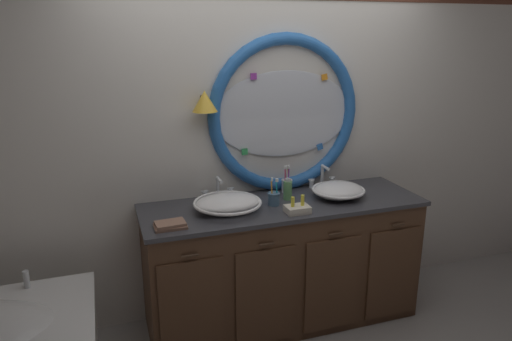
{
  "coord_description": "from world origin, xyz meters",
  "views": [
    {
      "loc": [
        -1.16,
        -2.61,
        2.06
      ],
      "look_at": [
        -0.18,
        0.25,
        1.17
      ],
      "focal_mm": 32.99,
      "sensor_mm": 36.0,
      "label": 1
    }
  ],
  "objects_px": {
    "toothbrush_holder_right": "(287,184)",
    "soap_dispenser": "(288,190)",
    "folded_hand_towel": "(170,225)",
    "toiletry_basket": "(297,209)",
    "sink_basin_left": "(228,203)",
    "sink_basin_right": "(338,190)",
    "toothbrush_holder_left": "(274,198)"
  },
  "relations": [
    {
      "from": "toiletry_basket",
      "to": "soap_dispenser",
      "type": "bearing_deg",
      "value": 81.61
    },
    {
      "from": "toothbrush_holder_right",
      "to": "soap_dispenser",
      "type": "height_order",
      "value": "toothbrush_holder_right"
    },
    {
      "from": "sink_basin_right",
      "to": "soap_dispenser",
      "type": "xyz_separation_m",
      "value": [
        -0.36,
        0.08,
        0.02
      ]
    },
    {
      "from": "soap_dispenser",
      "to": "toothbrush_holder_right",
      "type": "bearing_deg",
      "value": 69.74
    },
    {
      "from": "sink_basin_left",
      "to": "toothbrush_holder_left",
      "type": "relative_size",
      "value": 2.32
    },
    {
      "from": "soap_dispenser",
      "to": "toothbrush_holder_left",
      "type": "bearing_deg",
      "value": -150.94
    },
    {
      "from": "sink_basin_right",
      "to": "toothbrush_holder_left",
      "type": "height_order",
      "value": "toothbrush_holder_left"
    },
    {
      "from": "toothbrush_holder_right",
      "to": "folded_hand_towel",
      "type": "relative_size",
      "value": 1.07
    },
    {
      "from": "folded_hand_towel",
      "to": "toothbrush_holder_right",
      "type": "bearing_deg",
      "value": 22.8
    },
    {
      "from": "sink_basin_left",
      "to": "folded_hand_towel",
      "type": "bearing_deg",
      "value": -158.76
    },
    {
      "from": "sink_basin_right",
      "to": "soap_dispenser",
      "type": "height_order",
      "value": "soap_dispenser"
    },
    {
      "from": "soap_dispenser",
      "to": "sink_basin_right",
      "type": "bearing_deg",
      "value": -12.89
    },
    {
      "from": "sink_basin_right",
      "to": "toiletry_basket",
      "type": "xyz_separation_m",
      "value": [
        -0.4,
        -0.18,
        -0.03
      ]
    },
    {
      "from": "toothbrush_holder_right",
      "to": "soap_dispenser",
      "type": "bearing_deg",
      "value": -110.26
    },
    {
      "from": "toothbrush_holder_right",
      "to": "soap_dispenser",
      "type": "xyz_separation_m",
      "value": [
        -0.06,
        -0.15,
        0.01
      ]
    },
    {
      "from": "sink_basin_right",
      "to": "toothbrush_holder_right",
      "type": "relative_size",
      "value": 1.84
    },
    {
      "from": "sink_basin_right",
      "to": "toiletry_basket",
      "type": "height_order",
      "value": "toiletry_basket"
    },
    {
      "from": "sink_basin_left",
      "to": "sink_basin_right",
      "type": "bearing_deg",
      "value": -0.0
    },
    {
      "from": "sink_basin_right",
      "to": "folded_hand_towel",
      "type": "relative_size",
      "value": 1.97
    },
    {
      "from": "sink_basin_right",
      "to": "folded_hand_towel",
      "type": "bearing_deg",
      "value": -172.7
    },
    {
      "from": "toiletry_basket",
      "to": "toothbrush_holder_right",
      "type": "bearing_deg",
      "value": 77.14
    },
    {
      "from": "toothbrush_holder_right",
      "to": "folded_hand_towel",
      "type": "bearing_deg",
      "value": -157.2
    },
    {
      "from": "sink_basin_left",
      "to": "toothbrush_holder_right",
      "type": "xyz_separation_m",
      "value": [
        0.52,
        0.23,
        0.0
      ]
    },
    {
      "from": "folded_hand_towel",
      "to": "toiletry_basket",
      "type": "bearing_deg",
      "value": -1.48
    },
    {
      "from": "toothbrush_holder_right",
      "to": "soap_dispenser",
      "type": "relative_size",
      "value": 1.28
    },
    {
      "from": "soap_dispenser",
      "to": "toiletry_basket",
      "type": "distance_m",
      "value": 0.27
    },
    {
      "from": "toothbrush_holder_left",
      "to": "toiletry_basket",
      "type": "height_order",
      "value": "toothbrush_holder_left"
    },
    {
      "from": "toothbrush_holder_left",
      "to": "toiletry_basket",
      "type": "bearing_deg",
      "value": -62.87
    },
    {
      "from": "toothbrush_holder_left",
      "to": "toiletry_basket",
      "type": "distance_m",
      "value": 0.21
    },
    {
      "from": "toothbrush_holder_left",
      "to": "toothbrush_holder_right",
      "type": "relative_size",
      "value": 0.95
    },
    {
      "from": "folded_hand_towel",
      "to": "toiletry_basket",
      "type": "height_order",
      "value": "toiletry_basket"
    },
    {
      "from": "sink_basin_left",
      "to": "soap_dispenser",
      "type": "height_order",
      "value": "soap_dispenser"
    }
  ]
}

